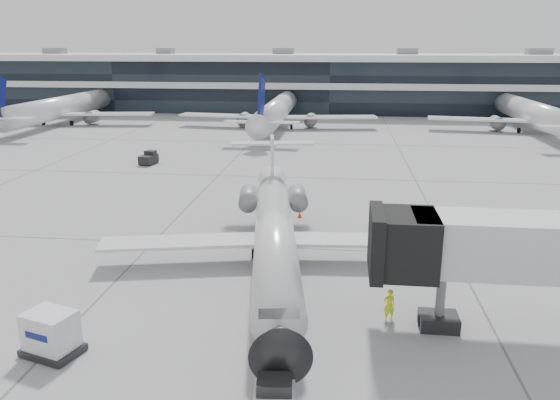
# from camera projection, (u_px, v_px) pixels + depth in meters

# --- Properties ---
(ground) EXTENTS (220.00, 220.00, 0.00)m
(ground) POSITION_uv_depth(u_px,v_px,m) (299.00, 248.00, 36.11)
(ground) COLOR gray
(ground) RESTS_ON ground
(terminal) EXTENTS (170.00, 22.00, 10.00)m
(terminal) POSITION_uv_depth(u_px,v_px,m) (331.00, 85.00, 113.11)
(terminal) COLOR black
(terminal) RESTS_ON ground
(bg_jet_left) EXTENTS (32.00, 40.00, 9.60)m
(bg_jet_left) POSITION_uv_depth(u_px,v_px,m) (64.00, 124.00, 93.59)
(bg_jet_left) COLOR white
(bg_jet_left) RESTS_ON ground
(bg_jet_center) EXTENTS (32.00, 40.00, 9.60)m
(bg_jet_center) POSITION_uv_depth(u_px,v_px,m) (277.00, 127.00, 89.55)
(bg_jet_center) COLOR white
(bg_jet_center) RESTS_ON ground
(bg_jet_right) EXTENTS (32.00, 40.00, 9.60)m
(bg_jet_right) POSITION_uv_depth(u_px,v_px,m) (531.00, 131.00, 85.18)
(bg_jet_right) COLOR white
(bg_jet_right) RESTS_ON ground
(regional_jet) EXTENTS (21.28, 26.55, 6.14)m
(regional_jet) POSITION_uv_depth(u_px,v_px,m) (274.00, 231.00, 33.06)
(regional_jet) COLOR silver
(regional_jet) RESTS_ON ground
(ramp_worker) EXTENTS (0.68, 0.55, 1.62)m
(ramp_worker) POSITION_uv_depth(u_px,v_px,m) (389.00, 305.00, 26.53)
(ramp_worker) COLOR #DFFF1A
(ramp_worker) RESTS_ON ground
(cargo_uld) EXTENTS (2.76, 2.36, 1.92)m
(cargo_uld) POSITION_uv_depth(u_px,v_px,m) (51.00, 334.00, 23.52)
(cargo_uld) COLOR black
(cargo_uld) RESTS_ON ground
(traffic_cone) EXTENTS (0.38, 0.38, 0.52)m
(traffic_cone) POSITION_uv_depth(u_px,v_px,m) (300.00, 214.00, 42.53)
(traffic_cone) COLOR #FF340D
(traffic_cone) RESTS_ON ground
(far_tug) EXTENTS (1.75, 2.51, 1.47)m
(far_tug) POSITION_uv_depth(u_px,v_px,m) (149.00, 158.00, 61.51)
(far_tug) COLOR black
(far_tug) RESTS_ON ground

